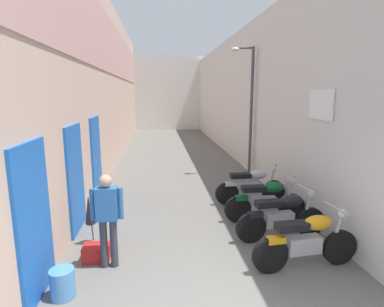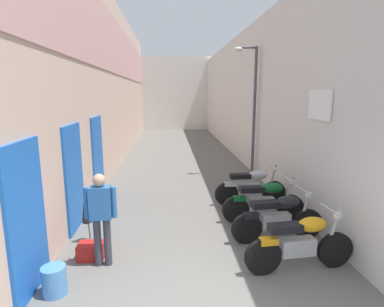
# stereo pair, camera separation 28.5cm
# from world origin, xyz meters

# --- Properties ---
(ground_plane) EXTENTS (37.26, 37.26, 0.00)m
(ground_plane) POSITION_xyz_m (0.00, 8.63, 0.00)
(ground_plane) COLOR #66635E
(building_left) EXTENTS (0.45, 21.26, 6.35)m
(building_left) POSITION_xyz_m (-2.70, 10.57, 3.20)
(building_left) COLOR beige
(building_left) RESTS_ON ground
(building_right) EXTENTS (0.45, 21.26, 5.29)m
(building_right) POSITION_xyz_m (2.71, 10.62, 2.64)
(building_right) COLOR beige
(building_right) RESTS_ON ground
(building_far_end) EXTENTS (8.02, 2.00, 5.60)m
(building_far_end) POSITION_xyz_m (0.00, 22.26, 2.80)
(building_far_end) COLOR silver
(building_far_end) RESTS_ON ground
(motorcycle_nearest) EXTENTS (1.85, 0.58, 1.04)m
(motorcycle_nearest) POSITION_xyz_m (1.57, 1.44, 0.50)
(motorcycle_nearest) COLOR black
(motorcycle_nearest) RESTS_ON ground
(motorcycle_second) EXTENTS (1.85, 0.58, 1.04)m
(motorcycle_second) POSITION_xyz_m (1.57, 2.47, 0.50)
(motorcycle_second) COLOR black
(motorcycle_second) RESTS_ON ground
(motorcycle_third) EXTENTS (1.85, 0.58, 1.04)m
(motorcycle_third) POSITION_xyz_m (1.57, 3.39, 0.50)
(motorcycle_third) COLOR black
(motorcycle_third) RESTS_ON ground
(motorcycle_fourth) EXTENTS (1.85, 0.58, 1.04)m
(motorcycle_fourth) POSITION_xyz_m (1.57, 4.49, 0.50)
(motorcycle_fourth) COLOR black
(motorcycle_fourth) RESTS_ON ground
(pedestrian_by_doorway) EXTENTS (0.52, 0.20, 1.57)m
(pedestrian_by_doorway) POSITION_xyz_m (-1.62, 1.85, 0.92)
(pedestrian_by_doorway) COLOR #383842
(pedestrian_by_doorway) RESTS_ON ground
(water_jug_near_door) EXTENTS (0.34, 0.34, 0.42)m
(water_jug_near_door) POSITION_xyz_m (-2.16, 1.11, 0.21)
(water_jug_near_door) COLOR #4C8CCC
(water_jug_near_door) RESTS_ON ground
(plastic_crate) EXTENTS (0.44, 0.32, 0.28)m
(plastic_crate) POSITION_xyz_m (-1.88, 2.07, 0.14)
(plastic_crate) COLOR red
(plastic_crate) RESTS_ON ground
(umbrella_leaning) EXTENTS (0.20, 0.35, 0.97)m
(umbrella_leaning) POSITION_xyz_m (-2.09, 2.66, 0.68)
(umbrella_leaning) COLOR #4C4C4C
(umbrella_leaning) RESTS_ON ground
(street_lamp) EXTENTS (0.79, 0.18, 4.32)m
(street_lamp) POSITION_xyz_m (2.26, 7.28, 2.55)
(street_lamp) COLOR #47474C
(street_lamp) RESTS_ON ground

